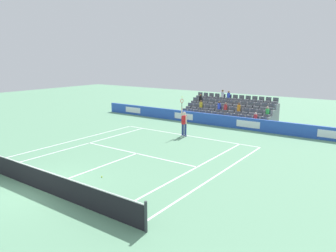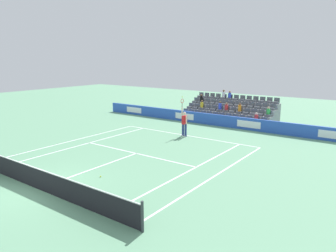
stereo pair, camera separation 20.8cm
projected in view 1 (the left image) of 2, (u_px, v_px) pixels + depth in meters
ground_plane at (39, 189)px, 13.68m from camera, size 80.00×80.00×0.00m
line_baseline at (186, 135)px, 23.16m from camera, size 10.97×0.10×0.01m
line_service at (137, 153)px, 18.78m from camera, size 8.23×0.10×0.01m
line_centre_service at (95, 169)px, 16.23m from camera, size 0.10×6.40×0.01m
line_singles_sideline_left at (84, 144)px, 20.75m from camera, size 0.10×11.89×0.01m
line_singles_sideline_right at (193, 169)px, 16.09m from camera, size 0.10×11.89×0.01m
line_doubles_sideline_left at (71, 141)px, 21.52m from camera, size 0.10×11.89×0.01m
line_doubles_sideline_right at (217, 175)px, 15.32m from camera, size 0.10×11.89×0.01m
line_centre_mark at (186, 136)px, 23.08m from camera, size 0.10×0.20×0.01m
sponsor_barrier at (214, 120)px, 26.56m from camera, size 23.79×0.22×0.94m
tennis_net at (38, 178)px, 13.58m from camera, size 11.97×0.10×1.07m
tennis_player at (184, 123)px, 22.74m from camera, size 0.52×0.38×2.85m
stadium_stand at (229, 112)px, 28.86m from camera, size 8.06×3.80×2.59m
loose_tennis_ball at (102, 177)px, 15.03m from camera, size 0.07×0.07×0.07m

